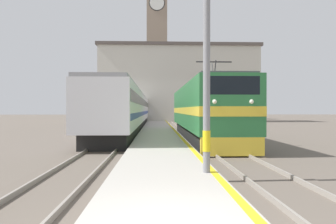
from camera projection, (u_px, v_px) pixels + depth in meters
ground_plane at (158, 129)px, 35.03m from camera, size 200.00×200.00×0.00m
platform at (158, 131)px, 30.03m from camera, size 3.10×140.00×0.30m
rail_track_near at (191, 132)px, 30.15m from camera, size 2.83×140.00×0.16m
rail_track_far at (126, 132)px, 29.92m from camera, size 2.84×140.00×0.16m
locomotive_train at (202, 111)px, 23.21m from camera, size 2.92×18.62×4.83m
passenger_train at (134, 110)px, 39.61m from camera, size 2.92×49.17×3.81m
catenary_mast at (210, 46)px, 9.32m from camera, size 2.17×0.22×7.13m
clock_tower at (157, 43)px, 68.89m from camera, size 5.25×5.25×30.58m
station_building at (178, 84)px, 56.69m from camera, size 27.19×8.08×13.03m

